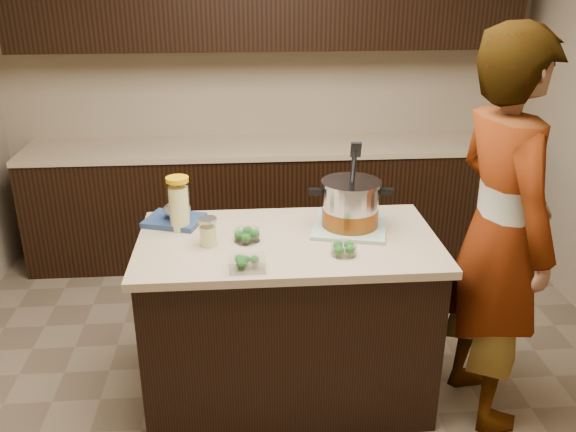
% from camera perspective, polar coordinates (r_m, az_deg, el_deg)
% --- Properties ---
extents(ground_plane, '(4.00, 4.00, 0.00)m').
position_cam_1_polar(ground_plane, '(3.44, -0.00, -15.94)').
color(ground_plane, brown).
rests_on(ground_plane, ground).
extents(room_shell, '(4.04, 4.04, 2.72)m').
position_cam_1_polar(room_shell, '(2.73, -0.00, 13.63)').
color(room_shell, tan).
rests_on(room_shell, ground).
extents(back_cabinets, '(3.60, 0.63, 2.33)m').
position_cam_1_polar(back_cabinets, '(4.59, -1.73, 7.34)').
color(back_cabinets, black).
rests_on(back_cabinets, ground).
extents(island, '(1.46, 0.81, 0.90)m').
position_cam_1_polar(island, '(3.17, -0.00, -9.52)').
color(island, black).
rests_on(island, ground).
extents(dish_towel, '(0.43, 0.43, 0.02)m').
position_cam_1_polar(dish_towel, '(3.09, 5.77, -1.00)').
color(dish_towel, '#56815F').
rests_on(dish_towel, island).
extents(stock_pot, '(0.42, 0.32, 0.42)m').
position_cam_1_polar(stock_pot, '(3.05, 5.85, 0.87)').
color(stock_pot, '#B7B7BC').
rests_on(stock_pot, dish_towel).
extents(lemonade_pitcher, '(0.14, 0.14, 0.27)m').
position_cam_1_polar(lemonade_pitcher, '(3.07, -10.16, 0.96)').
color(lemonade_pitcher, '#D7D583').
rests_on(lemonade_pitcher, island).
extents(mason_jar, '(0.09, 0.09, 0.15)m').
position_cam_1_polar(mason_jar, '(2.89, -7.50, -1.55)').
color(mason_jar, '#D7D583').
rests_on(mason_jar, island).
extents(broccoli_tub_left, '(0.16, 0.16, 0.06)m').
position_cam_1_polar(broccoli_tub_left, '(2.93, -3.87, -1.87)').
color(broccoli_tub_left, silver).
rests_on(broccoli_tub_left, island).
extents(broccoli_tub_right, '(0.16, 0.16, 0.06)m').
position_cam_1_polar(broccoli_tub_right, '(2.81, 5.25, -3.14)').
color(broccoli_tub_right, silver).
rests_on(broccoli_tub_right, island).
extents(broccoli_tub_rect, '(0.16, 0.12, 0.06)m').
position_cam_1_polar(broccoli_tub_rect, '(2.67, -3.86, -4.49)').
color(broccoli_tub_rect, silver).
rests_on(broccoli_tub_rect, island).
extents(blue_tray, '(0.33, 0.30, 0.11)m').
position_cam_1_polar(blue_tray, '(3.18, -10.49, -0.02)').
color(blue_tray, navy).
rests_on(blue_tray, island).
extents(person, '(0.55, 0.76, 1.93)m').
position_cam_1_polar(person, '(3.02, 19.19, -1.67)').
color(person, gray).
rests_on(person, ground).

